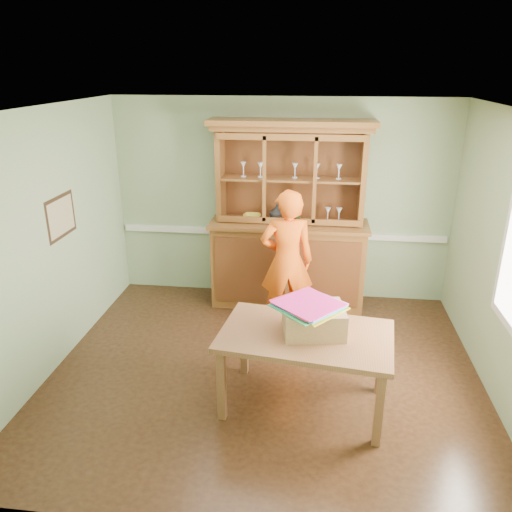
# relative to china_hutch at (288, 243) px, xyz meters

# --- Properties ---
(floor) EXTENTS (4.50, 4.50, 0.00)m
(floor) POSITION_rel_china_hutch_xyz_m (-0.12, -1.72, -0.85)
(floor) COLOR #482B17
(floor) RESTS_ON ground
(ceiling) EXTENTS (4.50, 4.50, 0.00)m
(ceiling) POSITION_rel_china_hutch_xyz_m (-0.12, -1.72, 1.85)
(ceiling) COLOR white
(ceiling) RESTS_ON wall_back
(wall_back) EXTENTS (4.50, 0.00, 4.50)m
(wall_back) POSITION_rel_china_hutch_xyz_m (-0.12, 0.28, 0.50)
(wall_back) COLOR #8DA87E
(wall_back) RESTS_ON floor
(wall_left) EXTENTS (0.00, 4.00, 4.00)m
(wall_left) POSITION_rel_china_hutch_xyz_m (-2.37, -1.72, 0.50)
(wall_left) COLOR #8DA87E
(wall_left) RESTS_ON floor
(wall_right) EXTENTS (0.00, 4.00, 4.00)m
(wall_right) POSITION_rel_china_hutch_xyz_m (2.13, -1.72, 0.50)
(wall_right) COLOR #8DA87E
(wall_right) RESTS_ON floor
(wall_front) EXTENTS (4.50, 0.00, 4.50)m
(wall_front) POSITION_rel_china_hutch_xyz_m (-0.12, -3.72, 0.50)
(wall_front) COLOR #8DA87E
(wall_front) RESTS_ON floor
(chair_rail) EXTENTS (4.41, 0.05, 0.08)m
(chair_rail) POSITION_rel_china_hutch_xyz_m (-0.12, 0.25, 0.05)
(chair_rail) COLOR silver
(chair_rail) RESTS_ON wall_back
(framed_map) EXTENTS (0.03, 0.60, 0.46)m
(framed_map) POSITION_rel_china_hutch_xyz_m (-2.35, -1.42, 0.70)
(framed_map) COLOR #322114
(framed_map) RESTS_ON wall_left
(china_hutch) EXTENTS (2.08, 0.69, 2.44)m
(china_hutch) POSITION_rel_china_hutch_xyz_m (0.00, 0.00, 0.00)
(china_hutch) COLOR brown
(china_hutch) RESTS_ON floor
(dining_table) EXTENTS (1.66, 1.12, 0.78)m
(dining_table) POSITION_rel_china_hutch_xyz_m (0.30, -2.24, -0.17)
(dining_table) COLOR brown
(dining_table) RESTS_ON floor
(cardboard_box) EXTENTS (0.60, 0.51, 0.25)m
(cardboard_box) POSITION_rel_china_hutch_xyz_m (0.36, -2.20, 0.05)
(cardboard_box) COLOR tan
(cardboard_box) RESTS_ON dining_table
(kite_stack) EXTENTS (0.69, 0.69, 0.05)m
(kite_stack) POSITION_rel_china_hutch_xyz_m (0.32, -2.21, 0.20)
(kite_stack) COLOR gold
(kite_stack) RESTS_ON cardboard_box
(person) EXTENTS (0.70, 0.52, 1.75)m
(person) POSITION_rel_china_hutch_xyz_m (0.03, -0.72, 0.02)
(person) COLOR #FE5D10
(person) RESTS_ON floor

